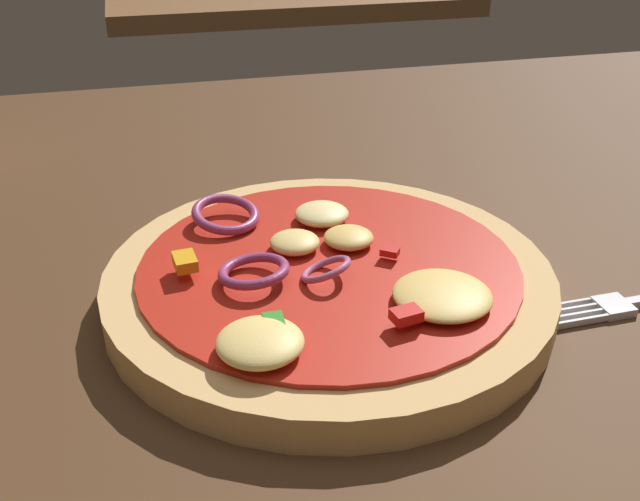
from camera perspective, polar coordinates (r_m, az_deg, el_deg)
dining_table at (r=0.42m, az=2.72°, el=-6.85°), size 1.16×0.98×0.03m
pizza at (r=0.42m, az=0.65°, el=-2.31°), size 0.25×0.25×0.04m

